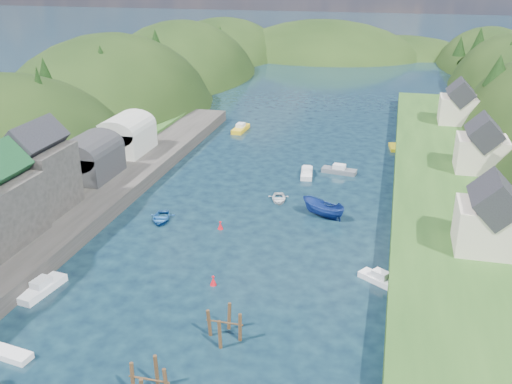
# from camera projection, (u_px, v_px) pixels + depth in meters

# --- Properties ---
(ground) EXTENTS (600.00, 600.00, 0.00)m
(ground) POSITION_uv_depth(u_px,v_px,m) (288.00, 165.00, 93.32)
(ground) COLOR black
(ground) RESTS_ON ground
(hillside_left) EXTENTS (44.00, 245.56, 52.00)m
(hillside_left) POSITION_uv_depth(u_px,v_px,m) (112.00, 147.00, 128.73)
(hillside_left) COLOR black
(hillside_left) RESTS_ON ground
(far_hills) EXTENTS (103.00, 68.00, 44.00)m
(far_hills) POSITION_uv_depth(u_px,v_px,m) (354.00, 84.00, 208.67)
(far_hills) COLOR black
(far_hills) RESTS_ON ground
(hill_trees) EXTENTS (89.36, 148.80, 12.71)m
(hill_trees) POSITION_uv_depth(u_px,v_px,m) (307.00, 80.00, 102.72)
(hill_trees) COLOR black
(hill_trees) RESTS_ON ground
(quay_left) EXTENTS (12.00, 110.00, 2.00)m
(quay_left) POSITION_uv_depth(u_px,v_px,m) (55.00, 220.00, 71.23)
(quay_left) COLOR #2D2B28
(quay_left) RESTS_ON ground
(terrace_left_grass) EXTENTS (12.00, 110.00, 2.50)m
(terrace_left_grass) POSITION_uv_depth(u_px,v_px,m) (5.00, 213.00, 72.68)
(terrace_left_grass) COLOR #234719
(terrace_left_grass) RESTS_ON ground
(boat_sheds) EXTENTS (7.00, 21.00, 7.50)m
(boat_sheds) POSITION_uv_depth(u_px,v_px,m) (108.00, 143.00, 87.15)
(boat_sheds) COLOR #2D2D30
(boat_sheds) RESTS_ON quay_left
(terrace_right) EXTENTS (16.00, 120.00, 2.40)m
(terrace_right) POSITION_uv_depth(u_px,v_px,m) (453.00, 195.00, 78.37)
(terrace_right) COLOR #234719
(terrace_right) RESTS_ON ground
(right_bank_cottages) EXTENTS (9.00, 59.24, 8.41)m
(right_bank_cottages) POSITION_uv_depth(u_px,v_px,m) (474.00, 147.00, 83.46)
(right_bank_cottages) COLOR beige
(right_bank_cottages) RESTS_ON terrace_right
(piling_cluster_far) EXTENTS (3.39, 3.14, 3.30)m
(piling_cluster_far) POSITION_uv_depth(u_px,v_px,m) (225.00, 328.00, 50.33)
(piling_cluster_far) COLOR #382314
(piling_cluster_far) RESTS_ON ground
(channel_buoy_near) EXTENTS (0.70, 0.70, 1.10)m
(channel_buoy_near) POSITION_uv_depth(u_px,v_px,m) (213.00, 281.00, 58.81)
(channel_buoy_near) COLOR #B10E17
(channel_buoy_near) RESTS_ON ground
(channel_buoy_far) EXTENTS (0.70, 0.70, 1.10)m
(channel_buoy_far) POSITION_uv_depth(u_px,v_px,m) (220.00, 225.00, 71.08)
(channel_buoy_far) COLOR #B10E17
(channel_buoy_far) RESTS_ON ground
(moored_boats) EXTENTS (36.87, 87.44, 2.40)m
(moored_boats) POSITION_uv_depth(u_px,v_px,m) (233.00, 237.00, 67.71)
(moored_boats) COLOR white
(moored_boats) RESTS_ON ground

